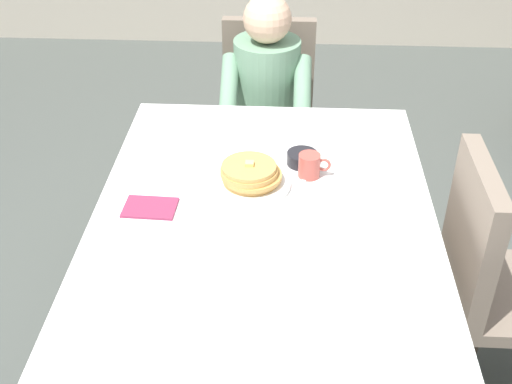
{
  "coord_description": "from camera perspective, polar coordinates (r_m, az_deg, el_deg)",
  "views": [
    {
      "loc": [
        0.07,
        -1.69,
        1.99
      ],
      "look_at": [
        -0.03,
        0.05,
        0.79
      ],
      "focal_mm": 45.96,
      "sensor_mm": 36.0,
      "label": 1
    }
  ],
  "objects": [
    {
      "name": "cup_coffee",
      "position": [
        2.27,
        4.72,
        2.31
      ],
      "size": [
        0.11,
        0.08,
        0.08
      ],
      "color": "#B24C42",
      "rests_on": "dining_table_main"
    },
    {
      "name": "plate_breakfast",
      "position": [
        2.23,
        -0.56,
        0.73
      ],
      "size": [
        0.28,
        0.28,
        0.02
      ],
      "primitive_type": "cylinder",
      "color": "white",
      "rests_on": "dining_table_main"
    },
    {
      "name": "fork_left_of_plate",
      "position": [
        2.24,
        -5.46,
        0.47
      ],
      "size": [
        0.02,
        0.18,
        0.0
      ],
      "primitive_type": "cube",
      "rotation": [
        0.0,
        0.0,
        1.6
      ],
      "color": "silver",
      "rests_on": "dining_table_main"
    },
    {
      "name": "bowl_butter",
      "position": [
        2.35,
        4.04,
        2.95
      ],
      "size": [
        0.11,
        0.11,
        0.04
      ],
      "primitive_type": "cylinder",
      "color": "black",
      "rests_on": "dining_table_main"
    },
    {
      "name": "chair_diner",
      "position": [
        3.21,
        1.01,
        7.5
      ],
      "size": [
        0.44,
        0.45,
        0.93
      ],
      "rotation": [
        0.0,
        0.0,
        3.14
      ],
      "color": "#7A6B5B",
      "rests_on": "ground"
    },
    {
      "name": "napkin_folded",
      "position": [
        2.15,
        -9.2,
        -1.34
      ],
      "size": [
        0.17,
        0.13,
        0.01
      ],
      "primitive_type": "cube",
      "rotation": [
        0.0,
        0.0,
        -0.04
      ],
      "color": "#8C2D4C",
      "rests_on": "dining_table_main"
    },
    {
      "name": "spoon_near_edge",
      "position": [
        1.97,
        -1.97,
        -4.62
      ],
      "size": [
        0.15,
        0.03,
        0.0
      ],
      "primitive_type": "cube",
      "rotation": [
        0.0,
        0.0,
        0.14
      ],
      "color": "silver",
      "rests_on": "dining_table_main"
    },
    {
      "name": "knife_right_of_plate",
      "position": [
        2.21,
        4.32,
        0.17
      ],
      "size": [
        0.03,
        0.2,
        0.0
      ],
      "primitive_type": "cube",
      "rotation": [
        0.0,
        0.0,
        1.66
      ],
      "color": "silver",
      "rests_on": "dining_table_main"
    },
    {
      "name": "chair_right_side",
      "position": [
        2.34,
        19.97,
        -6.52
      ],
      "size": [
        0.45,
        0.44,
        0.93
      ],
      "rotation": [
        0.0,
        0.0,
        -1.57
      ],
      "color": "#7A6B5B",
      "rests_on": "ground"
    },
    {
      "name": "dining_table_main",
      "position": [
        2.16,
        0.67,
        -3.78
      ],
      "size": [
        1.12,
        1.52,
        0.74
      ],
      "color": "white",
      "rests_on": "ground"
    },
    {
      "name": "ground_plane",
      "position": [
        2.61,
        0.58,
        -15.07
      ],
      "size": [
        14.0,
        14.0,
        0.0
      ],
      "primitive_type": "plane",
      "color": "#474C47"
    },
    {
      "name": "syrup_pitcher",
      "position": [
        2.36,
        -7.0,
        3.29
      ],
      "size": [
        0.08,
        0.08,
        0.07
      ],
      "color": "silver",
      "rests_on": "dining_table_main"
    },
    {
      "name": "diner_person",
      "position": [
        3.01,
        0.92,
        8.5
      ],
      "size": [
        0.4,
        0.43,
        1.12
      ],
      "rotation": [
        0.0,
        0.0,
        3.14
      ],
      "color": "gray",
      "rests_on": "ground"
    },
    {
      "name": "breakfast_stack",
      "position": [
        2.21,
        -0.51,
        1.64
      ],
      "size": [
        0.21,
        0.2,
        0.08
      ],
      "color": "tan",
      "rests_on": "plate_breakfast"
    }
  ]
}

